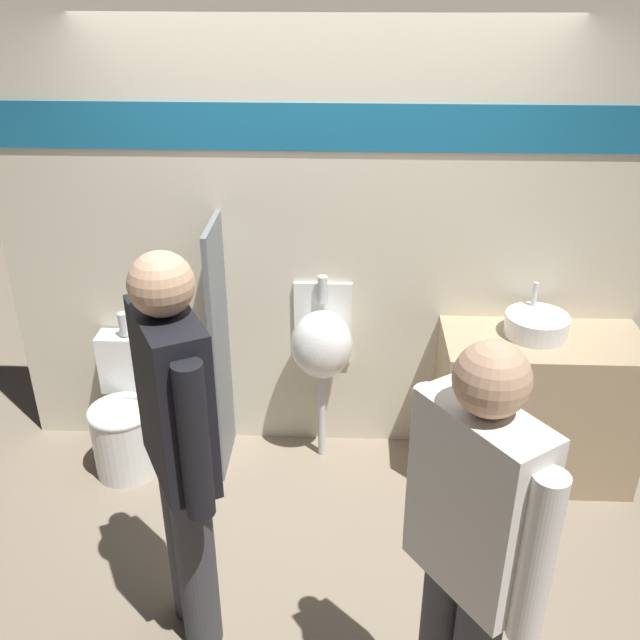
% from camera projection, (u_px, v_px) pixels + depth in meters
% --- Properties ---
extents(ground_plane, '(16.00, 16.00, 0.00)m').
position_uv_depth(ground_plane, '(319.00, 498.00, 4.03)').
color(ground_plane, gray).
extents(display_wall, '(3.64, 0.07, 2.70)m').
position_uv_depth(display_wall, '(323.00, 235.00, 3.94)').
color(display_wall, beige).
rests_on(display_wall, ground_plane).
extents(sink_counter, '(1.10, 0.53, 0.89)m').
position_uv_depth(sink_counter, '(535.00, 408.00, 4.06)').
color(sink_counter, tan).
rests_on(sink_counter, ground_plane).
extents(sink_basin, '(0.34, 0.34, 0.26)m').
position_uv_depth(sink_basin, '(536.00, 325.00, 3.87)').
color(sink_basin, white).
rests_on(sink_basin, sink_counter).
extents(cell_phone, '(0.07, 0.14, 0.01)m').
position_uv_depth(cell_phone, '(489.00, 347.00, 3.77)').
color(cell_phone, '#B7B7BC').
rests_on(cell_phone, sink_counter).
extents(divider_near_counter, '(0.03, 0.45, 1.51)m').
position_uv_depth(divider_near_counter, '(220.00, 350.00, 4.02)').
color(divider_near_counter, slate).
rests_on(divider_near_counter, ground_plane).
extents(urinal_near_counter, '(0.35, 0.31, 1.14)m').
position_uv_depth(urinal_near_counter, '(322.00, 344.00, 4.06)').
color(urinal_near_counter, silver).
rests_on(urinal_near_counter, ground_plane).
extents(toilet, '(0.38, 0.54, 0.92)m').
position_uv_depth(toilet, '(126.00, 419.00, 4.18)').
color(toilet, white).
rests_on(toilet, ground_plane).
extents(person_in_vest, '(0.40, 0.58, 1.83)m').
position_uv_depth(person_in_vest, '(179.00, 445.00, 2.83)').
color(person_in_vest, '#3D3D42').
rests_on(person_in_vest, ground_plane).
extents(person_with_lanyard, '(0.42, 0.53, 1.77)m').
position_uv_depth(person_with_lanyard, '(469.00, 552.00, 2.36)').
color(person_with_lanyard, '#3D3D42').
rests_on(person_with_lanyard, ground_plane).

